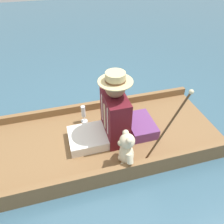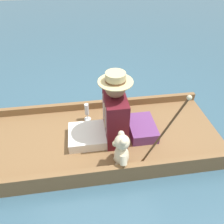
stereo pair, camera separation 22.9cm
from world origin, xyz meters
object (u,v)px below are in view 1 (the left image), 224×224
at_px(teddy_bear, 126,150).
at_px(wine_glass, 83,113).
at_px(seated_person, 109,117).
at_px(walking_cane, 170,123).

height_order(teddy_bear, wine_glass, teddy_bear).
distance_m(seated_person, walking_cane, 0.66).
bearing_deg(seated_person, teddy_bear, -167.31).
relative_size(wine_glass, walking_cane, 0.28).
height_order(teddy_bear, walking_cane, walking_cane).
relative_size(teddy_bear, walking_cane, 0.50).
relative_size(teddy_bear, wine_glass, 1.76).
height_order(seated_person, walking_cane, seated_person).
height_order(seated_person, wine_glass, seated_person).
bearing_deg(walking_cane, seated_person, 46.81).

